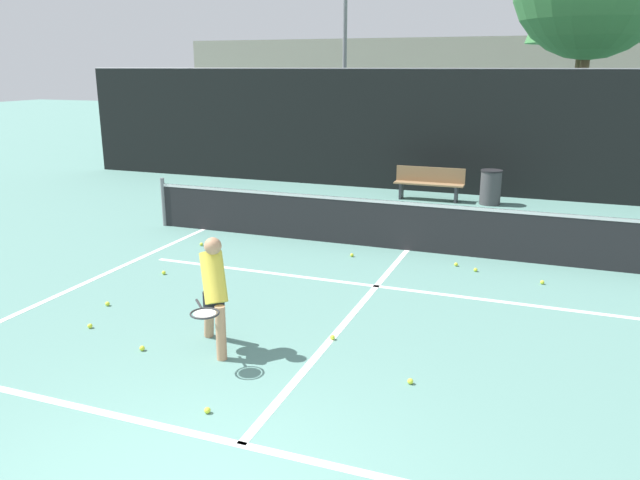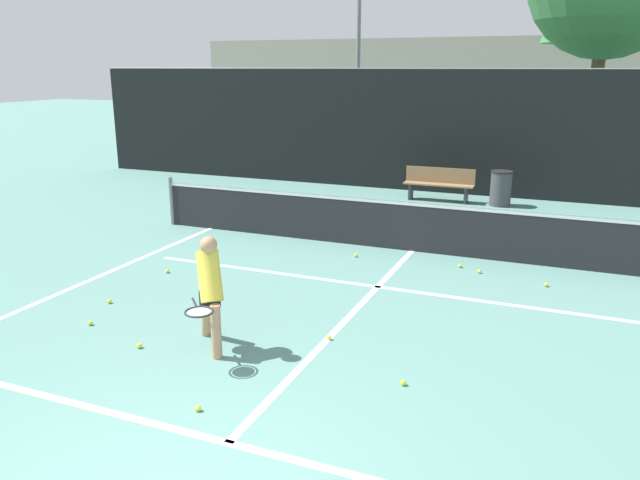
% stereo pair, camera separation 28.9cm
% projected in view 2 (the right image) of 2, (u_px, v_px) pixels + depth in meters
% --- Properties ---
extents(court_baseline_near, '(11.00, 0.10, 0.01)m').
position_uv_depth(court_baseline_near, '(228.00, 443.00, 5.87)').
color(court_baseline_near, white).
rests_on(court_baseline_near, ground).
extents(court_service_line, '(8.25, 0.10, 0.01)m').
position_uv_depth(court_service_line, '(378.00, 287.00, 10.03)').
color(court_service_line, white).
rests_on(court_service_line, ground).
extents(court_center_mark, '(0.10, 6.87, 0.01)m').
position_uv_depth(court_center_mark, '(352.00, 314.00, 8.92)').
color(court_center_mark, white).
rests_on(court_center_mark, ground).
extents(court_sideline_left, '(0.10, 7.87, 0.01)m').
position_uv_depth(court_sideline_left, '(102.00, 275.00, 10.59)').
color(court_sideline_left, white).
rests_on(court_sideline_left, ground).
extents(net, '(11.09, 0.09, 1.07)m').
position_uv_depth(net, '(413.00, 225.00, 11.84)').
color(net, slate).
rests_on(net, ground).
extents(fence_back, '(24.00, 0.06, 3.38)m').
position_uv_depth(fence_back, '(470.00, 133.00, 16.84)').
color(fence_back, black).
rests_on(fence_back, ground).
extents(player_practicing, '(0.79, 1.14, 1.48)m').
position_uv_depth(player_practicing, '(210.00, 288.00, 7.62)').
color(player_practicing, tan).
rests_on(player_practicing, ground).
extents(tennis_ball_scattered_0, '(0.07, 0.07, 0.07)m').
position_uv_depth(tennis_ball_scattered_0, '(207.00, 243.00, 12.39)').
color(tennis_ball_scattered_0, '#D1E033').
rests_on(tennis_ball_scattered_0, ground).
extents(tennis_ball_scattered_1, '(0.07, 0.07, 0.07)m').
position_uv_depth(tennis_ball_scattered_1, '(139.00, 346.00, 7.84)').
color(tennis_ball_scattered_1, '#D1E033').
rests_on(tennis_ball_scattered_1, ground).
extents(tennis_ball_scattered_2, '(0.07, 0.07, 0.07)m').
position_uv_depth(tennis_ball_scattered_2, '(460.00, 266.00, 10.99)').
color(tennis_ball_scattered_2, '#D1E033').
rests_on(tennis_ball_scattered_2, ground).
extents(tennis_ball_scattered_3, '(0.07, 0.07, 0.07)m').
position_uv_depth(tennis_ball_scattered_3, '(109.00, 301.00, 9.33)').
color(tennis_ball_scattered_3, '#D1E033').
rests_on(tennis_ball_scattered_3, ground).
extents(tennis_ball_scattered_4, '(0.07, 0.07, 0.07)m').
position_uv_depth(tennis_ball_scattered_4, '(198.00, 408.00, 6.41)').
color(tennis_ball_scattered_4, '#D1E033').
rests_on(tennis_ball_scattered_4, ground).
extents(tennis_ball_scattered_5, '(0.07, 0.07, 0.07)m').
position_uv_depth(tennis_ball_scattered_5, '(546.00, 285.00, 10.03)').
color(tennis_ball_scattered_5, '#D1E033').
rests_on(tennis_ball_scattered_5, ground).
extents(tennis_ball_scattered_6, '(0.07, 0.07, 0.07)m').
position_uv_depth(tennis_ball_scattered_6, '(356.00, 255.00, 11.59)').
color(tennis_ball_scattered_6, '#D1E033').
rests_on(tennis_ball_scattered_6, ground).
extents(tennis_ball_scattered_7, '(0.07, 0.07, 0.07)m').
position_uv_depth(tennis_ball_scattered_7, '(167.00, 271.00, 10.70)').
color(tennis_ball_scattered_7, '#D1E033').
rests_on(tennis_ball_scattered_7, ground).
extents(tennis_ball_scattered_8, '(0.07, 0.07, 0.07)m').
position_uv_depth(tennis_ball_scattered_8, '(329.00, 337.00, 8.08)').
color(tennis_ball_scattered_8, '#D1E033').
rests_on(tennis_ball_scattered_8, ground).
extents(tennis_ball_scattered_9, '(0.07, 0.07, 0.07)m').
position_uv_depth(tennis_ball_scattered_9, '(479.00, 271.00, 10.68)').
color(tennis_ball_scattered_9, '#D1E033').
rests_on(tennis_ball_scattered_9, ground).
extents(tennis_ball_scattered_10, '(0.07, 0.07, 0.07)m').
position_uv_depth(tennis_ball_scattered_10, '(90.00, 323.00, 8.54)').
color(tennis_ball_scattered_10, '#D1E033').
rests_on(tennis_ball_scattered_10, ground).
extents(tennis_ball_scattered_11, '(0.07, 0.07, 0.07)m').
position_uv_depth(tennis_ball_scattered_11, '(403.00, 383.00, 6.93)').
color(tennis_ball_scattered_11, '#D1E033').
rests_on(tennis_ball_scattered_11, ground).
extents(courtside_bench, '(1.83, 0.40, 0.86)m').
position_uv_depth(courtside_bench, '(439.00, 183.00, 16.36)').
color(courtside_bench, olive).
rests_on(courtside_bench, ground).
extents(trash_bin, '(0.55, 0.55, 0.89)m').
position_uv_depth(trash_bin, '(501.00, 188.00, 15.78)').
color(trash_bin, '#3F3F42').
rests_on(trash_bin, ground).
extents(parked_car, '(1.72, 4.68, 1.40)m').
position_uv_depth(parked_car, '(532.00, 157.00, 20.13)').
color(parked_car, black).
rests_on(parked_car, ground).
extents(floodlight_mast, '(1.10, 0.24, 8.33)m').
position_uv_depth(floodlight_mast, '(359.00, 14.00, 23.06)').
color(floodlight_mast, slate).
rests_on(floodlight_mast, ground).
extents(building_far, '(36.00, 2.40, 4.86)m').
position_uv_depth(building_far, '(528.00, 87.00, 31.77)').
color(building_far, gray).
rests_on(building_far, ground).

